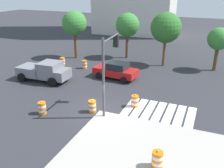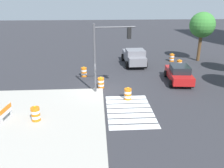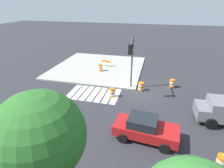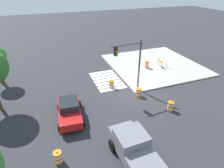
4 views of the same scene
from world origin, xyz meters
The scene contains 12 objects.
ground_plane centered at (0.00, 0.00, 0.00)m, with size 120.00×120.00×0.00m, color #2D2D33.
sidewalk_corner centered at (6.00, -6.00, 0.07)m, with size 12.00×12.00×0.15m, color #ADA89E.
crosswalk_stripes centered at (4.00, 1.80, 0.01)m, with size 5.10×3.20×0.02m.
sports_car centered at (-1.54, 7.13, 0.81)m, with size 4.47×2.48×1.63m.
pickup_truck centered at (-7.54, 3.87, 0.97)m, with size 5.21×2.47×1.92m.
traffic_barrel_crosswalk_end centered at (-3.75, -1.75, 0.45)m, with size 0.56×0.56×1.02m.
traffic_barrel_median_near centered at (-5.91, 8.66, 0.45)m, with size 0.56×0.56×1.02m.
traffic_barrel_median_far centered at (2.08, 1.90, 0.45)m, with size 0.56×0.56×1.02m.
traffic_barrel_far_curb centered at (-0.54, -0.13, 0.45)m, with size 0.56×0.56×1.02m.
traffic_barrel_on_sidewalk centered at (5.24, -4.38, 0.60)m, with size 0.56×0.56×1.02m.
construction_barricade centered at (4.96, -6.44, 0.72)m, with size 1.35×0.97×1.00m.
traffic_light_pole centered at (0.51, 0.53, 3.91)m, with size 0.57×3.29×5.50m.
Camera 4 is at (-15.00, 8.26, 10.70)m, focal length 29.96 mm.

